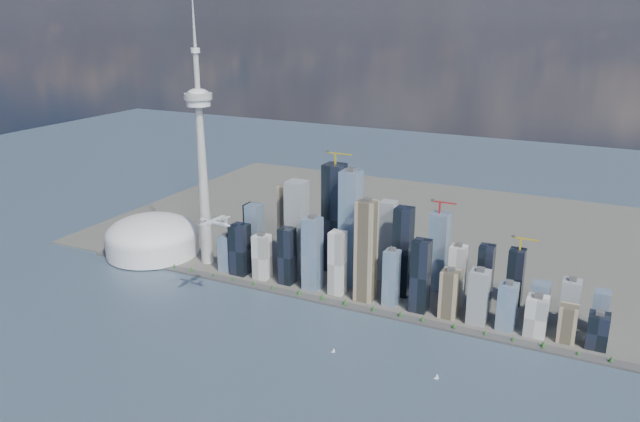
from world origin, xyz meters
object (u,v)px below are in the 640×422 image
at_px(airplane, 214,222).
at_px(sailboat_west, 333,351).
at_px(needle_tower, 202,155).
at_px(sailboat_east, 437,377).
at_px(dome_stadium, 152,237).

bearing_deg(airplane, sailboat_west, -2.17).
relative_size(needle_tower, sailboat_east, 54.96).
relative_size(needle_tower, dome_stadium, 2.75).
distance_m(needle_tower, airplane, 249.83).
relative_size(needle_tower, airplane, 8.03).
height_order(airplane, sailboat_east, airplane).
distance_m(dome_stadium, sailboat_west, 576.68).
bearing_deg(needle_tower, sailboat_east, -20.99).
height_order(needle_tower, sailboat_east, needle_tower).
bearing_deg(sailboat_west, airplane, 158.83).
distance_m(sailboat_west, sailboat_east, 167.67).
bearing_deg(sailboat_east, sailboat_west, 170.17).
distance_m(airplane, sailboat_east, 442.71).
xyz_separation_m(needle_tower, dome_stadium, (-140.00, -10.00, -196.40)).
relative_size(dome_stadium, sailboat_west, 21.96).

